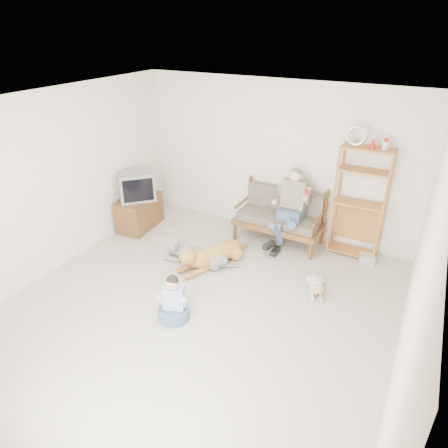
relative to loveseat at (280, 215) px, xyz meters
The scene contains 16 objects.
floor 2.48m from the loveseat, 96.64° to the right, with size 5.50×5.50×0.00m, color beige.
ceiling 3.29m from the loveseat, 96.64° to the right, with size 5.50×5.50×0.00m, color white.
wall_back 0.97m from the loveseat, 129.74° to the left, with size 5.00×5.00×0.00m, color silver.
wall_left 3.78m from the loveseat, 139.06° to the right, with size 5.50×5.50×0.00m, color silver.
wall_right 3.39m from the loveseat, 47.39° to the right, with size 5.50×5.50×0.00m, color silver.
loveseat is the anchor object (origin of this frame).
man 0.34m from the loveseat, 47.97° to the right, with size 0.53×0.76×1.23m.
etagere 1.34m from the loveseat, ahead, with size 0.82×0.36×2.14m.
book_stack 1.59m from the loveseat, ahead, with size 0.23×0.17×0.15m, color beige.
tv_stand 2.63m from the loveseat, 163.05° to the right, with size 0.58×0.94×0.60m.
crt_tv 2.63m from the loveseat, 162.03° to the right, with size 0.79×0.79×0.52m.
wall_outlet 1.58m from the loveseat, 168.10° to the left, with size 0.12×0.02×0.08m, color white.
golden_retriever 1.49m from the loveseat, 117.44° to the right, with size 0.74×1.39×0.44m.
shaggy_dog 1.67m from the loveseat, 124.42° to the right, with size 1.30×0.45×0.39m.
terrier 1.64m from the loveseat, 49.29° to the right, with size 0.34×0.65×0.25m.
child 2.68m from the loveseat, 99.93° to the right, with size 0.42×0.42×0.66m.
Camera 1 is at (2.35, -3.57, 3.54)m, focal length 32.00 mm.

